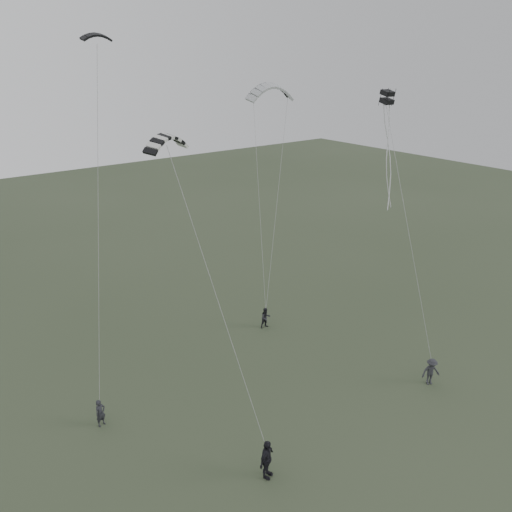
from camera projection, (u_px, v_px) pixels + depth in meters
ground at (299, 416)px, 26.41m from camera, size 140.00×140.00×0.00m
flyer_left at (100, 413)px, 25.51m from camera, size 0.62×0.49×1.51m
flyer_right at (266, 318)px, 34.86m from camera, size 0.79×0.65×1.50m
flyer_center at (267, 459)px, 22.24m from camera, size 1.25×0.94×1.98m
flyer_far at (431, 372)px, 28.74m from camera, size 1.24×1.03×1.67m
kite_dark_small at (96, 35)px, 23.90m from camera, size 1.47×0.56×0.59m
kite_pale_large at (271, 86)px, 35.44m from camera, size 3.82×1.62×1.74m
kite_striped at (166, 136)px, 22.70m from camera, size 2.68×1.77×1.15m
kite_box at (387, 97)px, 28.18m from camera, size 0.68×0.80×0.81m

